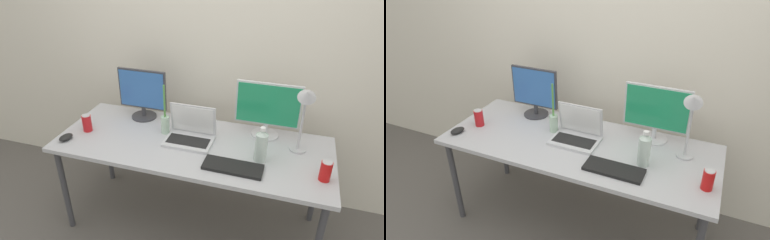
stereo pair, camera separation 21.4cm
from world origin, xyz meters
TOP-DOWN VIEW (x-y plane):
  - ground_plane at (0.00, 0.00)m, footprint 16.00×16.00m
  - wall_back at (0.00, 0.59)m, footprint 7.00×0.08m
  - work_desk at (0.00, 0.00)m, footprint 1.89×0.75m
  - monitor_left at (-0.48, 0.25)m, footprint 0.38×0.20m
  - monitor_center at (0.46, 0.26)m, footprint 0.44×0.19m
  - laptop_silver at (-0.02, 0.04)m, footprint 0.33×0.23m
  - keyboard_main at (0.33, -0.20)m, footprint 0.37×0.15m
  - mouse_by_keyboard at (-0.85, -0.23)m, footprint 0.09×0.12m
  - water_bottle at (0.47, -0.07)m, footprint 0.08×0.08m
  - soda_can_near_keyboard at (-0.78, -0.07)m, footprint 0.07×0.07m
  - soda_can_by_laptop at (0.86, -0.15)m, footprint 0.07×0.07m
  - bamboo_vase at (-0.23, 0.08)m, footprint 0.06×0.06m
  - desk_lamp at (0.70, 0.09)m, footprint 0.11×0.18m

SIDE VIEW (x-z plane):
  - ground_plane at x=0.00m, z-range 0.00..0.00m
  - work_desk at x=0.00m, z-range 0.31..1.05m
  - keyboard_main at x=0.33m, z-range 0.74..0.76m
  - mouse_by_keyboard at x=-0.85m, z-range 0.74..0.78m
  - laptop_silver at x=-0.02m, z-range 0.67..0.92m
  - soda_can_near_keyboard at x=-0.78m, z-range 0.74..0.87m
  - soda_can_by_laptop at x=0.86m, z-range 0.74..0.87m
  - bamboo_vase at x=-0.23m, z-range 0.64..1.01m
  - water_bottle at x=0.47m, z-range 0.73..0.97m
  - monitor_left at x=-0.48m, z-range 0.75..1.14m
  - monitor_center at x=0.46m, z-range 0.76..1.16m
  - desk_lamp at x=0.70m, z-range 0.83..1.31m
  - wall_back at x=0.00m, z-range 0.00..2.60m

